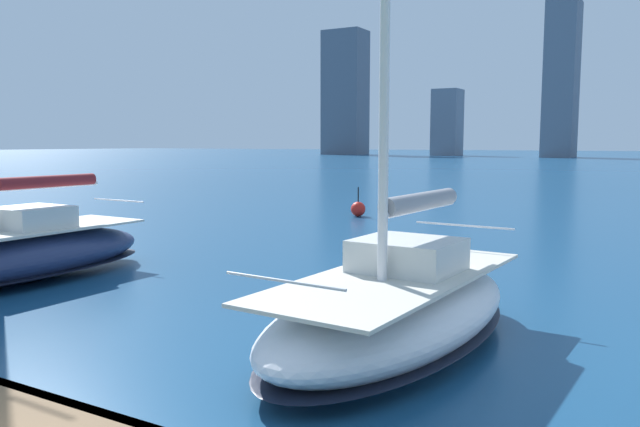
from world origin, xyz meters
The scene contains 4 objects.
city_skyline centered at (4.23, -162.45, 17.56)m, with size 174.45×18.08×42.84m.
sailboat_grey centered at (-1.16, -6.55, 0.72)m, with size 3.30×7.15×9.81m.
sailboat_maroon centered at (9.23, -6.65, 0.75)m, with size 3.00×7.38×12.44m.
channel_buoy centered at (7.91, -23.47, 0.36)m, with size 0.70×0.70×1.40m.
Camera 1 is at (-5.16, 3.09, 3.49)m, focal length 35.00 mm.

